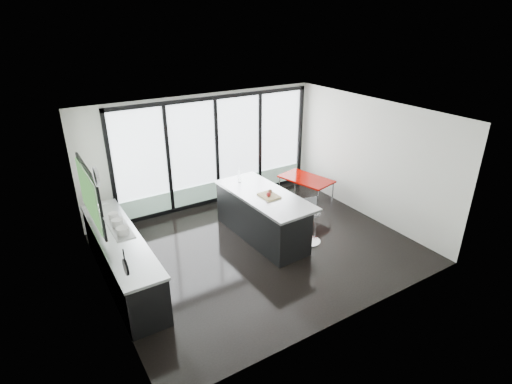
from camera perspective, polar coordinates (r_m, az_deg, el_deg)
floor at (r=8.41m, az=0.51°, el=-8.03°), size 6.00×5.00×0.00m
ceiling at (r=7.31m, az=0.59°, el=10.87°), size 6.00×5.00×0.00m
wall_back at (r=9.93m, az=-5.79°, el=5.21°), size 6.00×0.09×2.80m
wall_front at (r=6.03m, az=13.48°, el=-7.33°), size 6.00×0.00×2.80m
wall_left at (r=6.97m, az=-21.88°, el=-2.47°), size 0.26×5.00×2.80m
wall_right at (r=9.59m, az=15.91°, el=4.50°), size 0.00×5.00×2.80m
counter_cabinets at (r=7.64m, az=-18.59°, el=-8.97°), size 0.69×3.24×1.36m
island at (r=8.59m, az=0.75°, el=-3.36°), size 1.14×2.50×1.31m
bar_stool_near at (r=8.51m, az=7.77°, el=-4.92°), size 0.57×0.57×0.75m
bar_stool_far at (r=9.16m, az=2.02°, el=-2.51°), size 0.61×0.61×0.74m
red_table at (r=10.22m, az=7.09°, el=0.16°), size 1.04×1.45×0.70m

